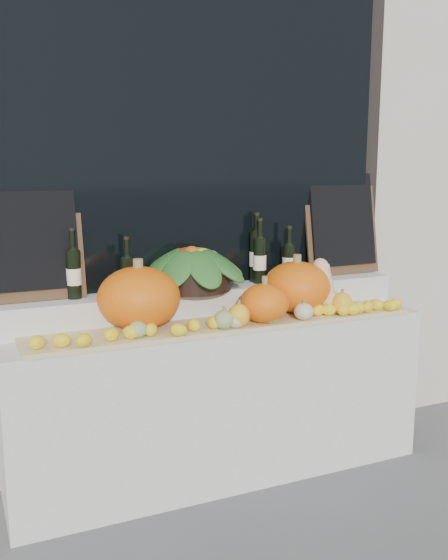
# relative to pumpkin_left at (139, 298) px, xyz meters

# --- Properties ---
(storefront_facade) EXTENTS (7.00, 0.94, 4.50)m
(storefront_facade) POSITION_rel_pumpkin_left_xyz_m (0.45, 0.77, 1.19)
(storefront_facade) COLOR beige
(storefront_facade) RESTS_ON ground
(display_sill) EXTENTS (2.30, 0.55, 0.88)m
(display_sill) POSITION_rel_pumpkin_left_xyz_m (0.45, 0.05, -0.62)
(display_sill) COLOR silver
(display_sill) RESTS_ON ground
(rear_tier) EXTENTS (2.30, 0.25, 0.16)m
(rear_tier) POSITION_rel_pumpkin_left_xyz_m (0.45, 0.20, -0.10)
(rear_tier) COLOR silver
(rear_tier) RESTS_ON display_sill
(straw_bedding) EXTENTS (2.10, 0.32, 0.02)m
(straw_bedding) POSITION_rel_pumpkin_left_xyz_m (0.45, -0.08, -0.17)
(straw_bedding) COLOR tan
(straw_bedding) RESTS_ON display_sill
(pumpkin_left) EXTENTS (0.44, 0.44, 0.31)m
(pumpkin_left) POSITION_rel_pumpkin_left_xyz_m (0.00, 0.00, 0.00)
(pumpkin_left) COLOR orange
(pumpkin_left) RESTS_ON straw_bedding
(pumpkin_right) EXTENTS (0.48, 0.48, 0.28)m
(pumpkin_right) POSITION_rel_pumpkin_left_xyz_m (0.89, -0.02, -0.02)
(pumpkin_right) COLOR orange
(pumpkin_right) RESTS_ON straw_bedding
(pumpkin_center) EXTENTS (0.34, 0.34, 0.20)m
(pumpkin_center) POSITION_rel_pumpkin_left_xyz_m (0.63, -0.15, -0.05)
(pumpkin_center) COLOR orange
(pumpkin_center) RESTS_ON straw_bedding
(butternut_squash) EXTENTS (0.14, 0.21, 0.29)m
(butternut_squash) POSITION_rel_pumpkin_left_xyz_m (1.06, -0.07, -0.03)
(butternut_squash) COLOR #ECC18B
(butternut_squash) RESTS_ON straw_bedding
(decorative_gourds) EXTENTS (1.25, 0.13, 0.14)m
(decorative_gourds) POSITION_rel_pumpkin_left_xyz_m (0.62, -0.18, -0.10)
(decorative_gourds) COLOR #386F21
(decorative_gourds) RESTS_ON straw_bedding
(lemon_heap) EXTENTS (2.20, 0.16, 0.06)m
(lemon_heap) POSITION_rel_pumpkin_left_xyz_m (0.45, -0.19, -0.12)
(lemon_heap) COLOR yellow
(lemon_heap) RESTS_ON straw_bedding
(produce_bowl) EXTENTS (0.65, 0.65, 0.25)m
(produce_bowl) POSITION_rel_pumpkin_left_xyz_m (0.35, 0.18, 0.10)
(produce_bowl) COLOR black
(produce_bowl) RESTS_ON rear_tier
(wine_bottle_far_left) EXTENTS (0.08, 0.08, 0.36)m
(wine_bottle_far_left) POSITION_rel_pumpkin_left_xyz_m (-0.28, 0.21, 0.11)
(wine_bottle_far_left) COLOR black
(wine_bottle_far_left) RESTS_ON rear_tier
(wine_bottle_near_left) EXTENTS (0.08, 0.08, 0.30)m
(wine_bottle_near_left) POSITION_rel_pumpkin_left_xyz_m (0.00, 0.22, 0.08)
(wine_bottle_near_left) COLOR black
(wine_bottle_near_left) RESTS_ON rear_tier
(wine_bottle_tall) EXTENTS (0.08, 0.08, 0.40)m
(wine_bottle_tall) POSITION_rel_pumpkin_left_xyz_m (0.78, 0.24, 0.13)
(wine_bottle_tall) COLOR black
(wine_bottle_tall) RESTS_ON rear_tier
(wine_bottle_near_right) EXTENTS (0.08, 0.08, 0.37)m
(wine_bottle_near_right) POSITION_rel_pumpkin_left_xyz_m (0.77, 0.19, 0.11)
(wine_bottle_near_right) COLOR black
(wine_bottle_near_right) RESTS_ON rear_tier
(wine_bottle_far_right) EXTENTS (0.08, 0.08, 0.32)m
(wine_bottle_far_right) POSITION_rel_pumpkin_left_xyz_m (0.97, 0.20, 0.09)
(wine_bottle_far_right) COLOR black
(wine_bottle_far_right) RESTS_ON rear_tier
(chalkboard_left) EXTENTS (0.50, 0.14, 0.61)m
(chalkboard_left) POSITION_rel_pumpkin_left_xyz_m (-0.47, 0.26, 0.30)
(chalkboard_left) COLOR #4C331E
(chalkboard_left) RESTS_ON rear_tier
(chalkboard_right) EXTENTS (0.50, 0.14, 0.61)m
(chalkboard_right) POSITION_rel_pumpkin_left_xyz_m (1.37, 0.26, 0.30)
(chalkboard_right) COLOR #4C331E
(chalkboard_right) RESTS_ON rear_tier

